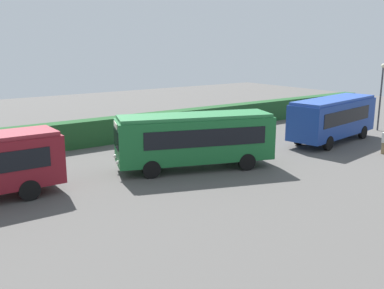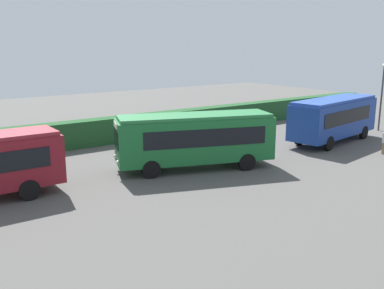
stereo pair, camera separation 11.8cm
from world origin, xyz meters
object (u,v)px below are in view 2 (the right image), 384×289
Objects in this scene: bus_blue at (334,117)px; traffic_cone at (40,156)px; bus_green at (195,138)px; lamppost at (382,89)px; person_center at (160,148)px.

traffic_cone is at bearing 150.48° from bus_blue.
bus_green is 12.58m from bus_blue.
traffic_cone is (-19.43, 7.26, -1.56)m from bus_blue.
bus_green reaches higher than traffic_cone.
bus_green is 10.01m from traffic_cone.
bus_green is 1.68× the size of lamppost.
person_center is at bearing -38.83° from traffic_cone.
lamppost is (19.38, 0.35, 1.62)m from bus_green.
person_center is at bearing 174.33° from lamppost.
traffic_cone is at bearing 165.52° from lamppost.
bus_green is at bearing -178.95° from lamppost.
lamppost is at bearing -12.48° from person_center.
bus_blue is at bearing -17.31° from person_center.
lamppost reaches higher than traffic_cone.
lamppost is (6.81, 0.49, 1.61)m from bus_blue.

